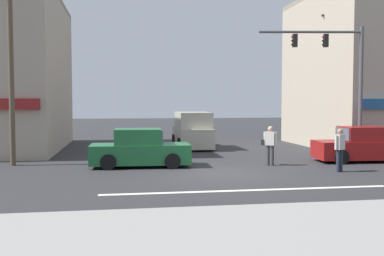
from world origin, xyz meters
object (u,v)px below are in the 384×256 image
at_px(sedan_waiting_far, 361,146).
at_px(sedan_parked_curbside, 140,150).
at_px(traffic_light_mast, 340,70).
at_px(pedestrian_mid_crossing, 270,143).
at_px(utility_pole_far_right, 332,77).
at_px(pedestrian_far_side, 340,147).
at_px(van_crossing_center, 192,131).
at_px(utility_pole_near_left, 11,69).

bearing_deg(sedan_waiting_far, sedan_parked_curbside, -179.81).
height_order(traffic_light_mast, pedestrian_mid_crossing, traffic_light_mast).
xyz_separation_m(utility_pole_far_right, pedestrian_far_side, (-3.42, -7.57, -3.14)).
bearing_deg(traffic_light_mast, van_crossing_center, 134.48).
bearing_deg(sedan_parked_curbside, traffic_light_mast, 6.24).
bearing_deg(utility_pole_far_right, traffic_light_mast, -111.75).
bearing_deg(utility_pole_near_left, pedestrian_far_side, -16.50).
xyz_separation_m(sedan_parked_curbside, van_crossing_center, (3.38, 7.15, 0.29)).
height_order(utility_pole_near_left, van_crossing_center, utility_pole_near_left).
xyz_separation_m(sedan_waiting_far, pedestrian_mid_crossing, (-4.51, -0.56, 0.24)).
relative_size(utility_pole_far_right, pedestrian_far_side, 4.72).
bearing_deg(van_crossing_center, utility_pole_far_right, -16.34).
distance_m(utility_pole_near_left, sedan_waiting_far, 15.66).
bearing_deg(pedestrian_far_side, pedestrian_mid_crossing, 134.67).
height_order(utility_pole_near_left, sedan_waiting_far, utility_pole_near_left).
relative_size(utility_pole_near_left, sedan_waiting_far, 1.86).
relative_size(utility_pole_near_left, van_crossing_center, 1.70).
distance_m(utility_pole_near_left, traffic_light_mast, 14.69).
height_order(utility_pole_near_left, pedestrian_mid_crossing, utility_pole_near_left).
bearing_deg(pedestrian_far_side, sedan_waiting_far, 47.70).
distance_m(sedan_waiting_far, pedestrian_mid_crossing, 4.56).
bearing_deg(traffic_light_mast, sedan_parked_curbside, -173.76).
relative_size(utility_pole_far_right, sedan_waiting_far, 1.87).
relative_size(van_crossing_center, pedestrian_mid_crossing, 2.77).
bearing_deg(pedestrian_far_side, van_crossing_center, 113.00).
bearing_deg(van_crossing_center, traffic_light_mast, -45.52).
height_order(utility_pole_near_left, pedestrian_far_side, utility_pole_near_left).
height_order(sedan_parked_curbside, pedestrian_mid_crossing, pedestrian_mid_crossing).
distance_m(utility_pole_far_right, sedan_waiting_far, 6.03).
xyz_separation_m(utility_pole_near_left, utility_pole_far_right, (16.25, 3.77, 0.01)).
distance_m(utility_pole_far_right, van_crossing_center, 8.47).
bearing_deg(utility_pole_near_left, van_crossing_center, 34.64).
height_order(utility_pole_near_left, sedan_parked_curbside, utility_pole_near_left).
height_order(utility_pole_far_right, traffic_light_mast, utility_pole_far_right).
xyz_separation_m(utility_pole_near_left, sedan_parked_curbside, (5.29, -1.16, -3.36)).
xyz_separation_m(utility_pole_far_right, van_crossing_center, (-7.57, 2.22, -3.08)).
relative_size(sedan_waiting_far, sedan_parked_curbside, 1.01).
bearing_deg(sedan_parked_curbside, sedan_waiting_far, 0.19).
height_order(traffic_light_mast, pedestrian_far_side, traffic_light_mast).
bearing_deg(sedan_parked_curbside, utility_pole_far_right, 24.25).
xyz_separation_m(utility_pole_far_right, sedan_parked_curbside, (-10.95, -4.93, -3.38)).
bearing_deg(traffic_light_mast, pedestrian_mid_crossing, -158.47).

